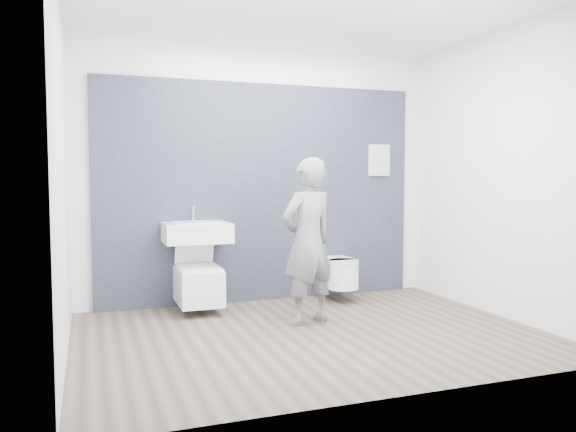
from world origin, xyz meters
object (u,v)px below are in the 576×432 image
object	(u,v)px
toilet_rounded	(339,273)
visitor	(308,241)
toilet_square	(198,283)
washbasin	(197,232)

from	to	relation	value
toilet_rounded	visitor	world-z (taller)	visitor
toilet_square	visitor	size ratio (longest dim) A/B	0.52
washbasin	toilet_square	world-z (taller)	washbasin
washbasin	toilet_square	size ratio (longest dim) A/B	0.83
toilet_square	visitor	distance (m)	1.28
washbasin	visitor	bearing A→B (deg)	-43.21
toilet_rounded	toilet_square	bearing A→B (deg)	-179.67
toilet_square	visitor	world-z (taller)	visitor
toilet_rounded	visitor	bearing A→B (deg)	-131.01
washbasin	toilet_rounded	distance (m)	1.66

